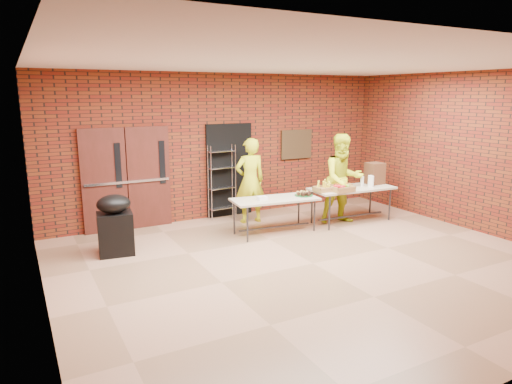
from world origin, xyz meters
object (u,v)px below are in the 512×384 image
table_left (275,201)px  volunteer_woman (250,181)px  wire_rack (222,182)px  coffee_dispenser (375,173)px  covered_grill (115,225)px  volunteer_man (343,179)px  table_right (352,190)px

table_left → volunteer_woman: (-0.07, 0.93, 0.27)m
wire_rack → table_left: size_ratio=0.92×
table_left → wire_rack: bearing=113.7°
coffee_dispenser → covered_grill: size_ratio=0.45×
covered_grill → volunteer_woman: size_ratio=0.58×
covered_grill → volunteer_woman: bearing=20.7°
volunteer_woman → volunteer_man: (1.73, -0.98, 0.04)m
table_right → table_left: bearing=-179.1°
wire_rack → volunteer_woman: (0.39, -0.59, 0.09)m
wire_rack → covered_grill: (-2.61, -1.30, -0.29)m
wire_rack → coffee_dispenser: size_ratio=3.46×
coffee_dispenser → volunteer_man: bearing=-177.5°
coffee_dispenser → volunteer_man: size_ratio=0.25×
covered_grill → table_left: bearing=3.3°
table_right → covered_grill: bearing=-179.9°
table_left → table_right: bearing=3.9°
covered_grill → volunteer_man: (4.74, -0.27, 0.43)m
covered_grill → wire_rack: bearing=34.0°
covered_grill → volunteer_man: bearing=4.2°
table_left → table_right: 1.89m
table_left → coffee_dispenser: size_ratio=3.76×
table_right → covered_grill: (-4.97, 0.31, -0.17)m
volunteer_man → covered_grill: bearing=-171.7°
table_left → volunteer_man: volunteer_man is taller
table_left → volunteer_man: size_ratio=0.93×
wire_rack → table_right: 2.86m
table_right → volunteer_man: volunteer_man is taller
coffee_dispenser → covered_grill: 5.70m
covered_grill → volunteer_man: 4.76m
wire_rack → volunteer_woman: bearing=-61.0°
table_left → covered_grill: bearing=-177.5°
table_left → coffee_dispenser: bearing=6.5°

